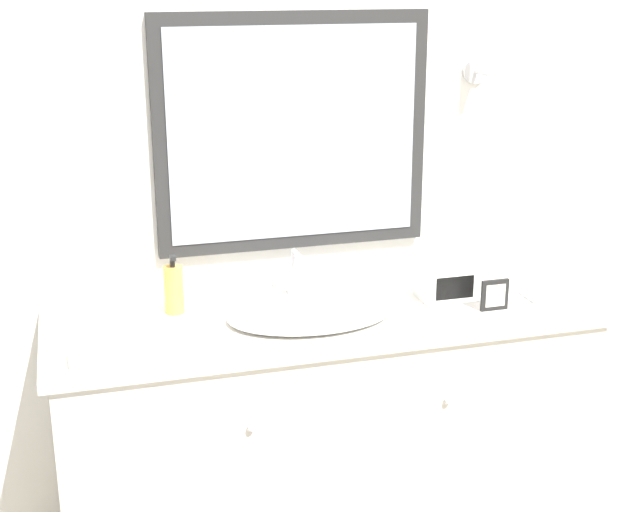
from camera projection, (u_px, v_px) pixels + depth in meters
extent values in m
cube|color=white|center=(298.00, 182.00, 3.16)|extent=(8.00, 0.06, 2.55)
cube|color=#282828|center=(293.00, 133.00, 3.05)|extent=(0.96, 0.04, 0.81)
cube|color=#9EA8B2|center=(294.00, 134.00, 3.03)|extent=(0.87, 0.01, 0.72)
cylinder|color=silver|center=(475.00, 71.00, 3.18)|extent=(0.09, 0.01, 0.09)
cylinder|color=silver|center=(481.00, 72.00, 3.13)|extent=(0.02, 0.10, 0.02)
cylinder|color=white|center=(489.00, 53.00, 3.07)|extent=(0.02, 0.02, 0.14)
cube|color=beige|center=(325.00, 438.00, 3.10)|extent=(1.78, 0.58, 0.88)
cube|color=silver|center=(325.00, 317.00, 2.96)|extent=(1.83, 0.62, 0.03)
sphere|color=silver|center=(251.00, 428.00, 2.67)|extent=(0.02, 0.02, 0.02)
sphere|color=silver|center=(448.00, 401.00, 2.84)|extent=(0.02, 0.02, 0.02)
ellipsoid|color=white|center=(310.00, 313.00, 2.91)|extent=(0.55, 0.37, 0.03)
cylinder|color=silver|center=(294.00, 293.00, 3.10)|extent=(0.06, 0.06, 0.03)
cylinder|color=silver|center=(294.00, 270.00, 3.07)|extent=(0.02, 0.02, 0.14)
cylinder|color=silver|center=(297.00, 254.00, 3.02)|extent=(0.02, 0.07, 0.02)
cylinder|color=white|center=(273.00, 291.00, 3.07)|extent=(0.05, 0.02, 0.02)
cylinder|color=white|center=(315.00, 287.00, 3.11)|extent=(0.05, 0.02, 0.02)
cylinder|color=gold|center=(174.00, 290.00, 2.94)|extent=(0.07, 0.07, 0.16)
cylinder|color=black|center=(172.00, 262.00, 2.91)|extent=(0.02, 0.02, 0.04)
cube|color=black|center=(173.00, 258.00, 2.89)|extent=(0.02, 0.03, 0.01)
cube|color=white|center=(447.00, 281.00, 3.08)|extent=(0.19, 0.14, 0.12)
cube|color=black|center=(454.00, 288.00, 3.02)|extent=(0.14, 0.01, 0.08)
cube|color=black|center=(495.00, 295.00, 2.97)|extent=(0.10, 0.01, 0.11)
cube|color=beige|center=(496.00, 296.00, 2.96)|extent=(0.07, 0.00, 0.08)
cube|color=silver|center=(98.00, 355.00, 2.59)|extent=(0.16, 0.11, 0.03)
cube|color=#ADADB2|center=(545.00, 295.00, 3.10)|extent=(0.15, 0.11, 0.01)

